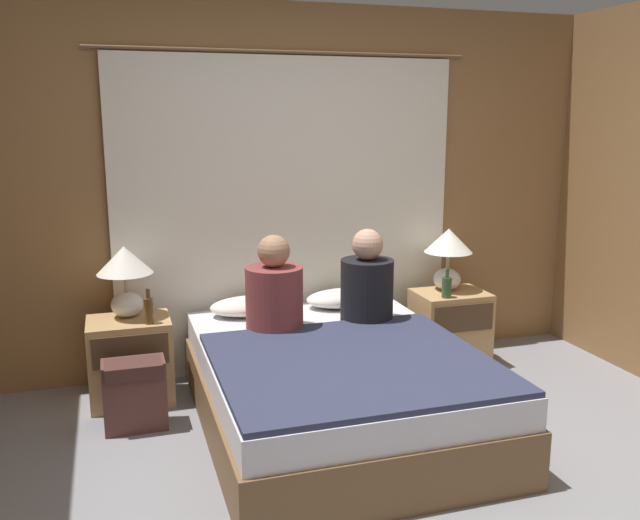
{
  "coord_description": "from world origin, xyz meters",
  "views": [
    {
      "loc": [
        -1.17,
        -2.58,
        1.77
      ],
      "look_at": [
        0.0,
        1.17,
        0.92
      ],
      "focal_mm": 38.0,
      "sensor_mm": 36.0,
      "label": 1
    }
  ],
  "objects_px": {
    "pillow_left": "(250,306)",
    "person_right_in_bed": "(367,284)",
    "backpack_on_floor": "(135,391)",
    "beer_bottle_on_left_stand": "(149,310)",
    "lamp_left": "(125,271)",
    "lamp_right": "(448,250)",
    "person_left_in_bed": "(274,292)",
    "nightstand_right": "(450,328)",
    "pillow_right": "(344,298)",
    "bed": "(335,387)",
    "beer_bottle_on_right_stand": "(447,287)",
    "nightstand_left": "(131,360)"
  },
  "relations": [
    {
      "from": "pillow_right",
      "to": "person_right_in_bed",
      "type": "height_order",
      "value": "person_right_in_bed"
    },
    {
      "from": "pillow_right",
      "to": "beer_bottle_on_left_stand",
      "type": "distance_m",
      "value": 1.33
    },
    {
      "from": "backpack_on_floor",
      "to": "pillow_left",
      "type": "bearing_deg",
      "value": 31.66
    },
    {
      "from": "beer_bottle_on_left_stand",
      "to": "beer_bottle_on_right_stand",
      "type": "bearing_deg",
      "value": 0.0
    },
    {
      "from": "bed",
      "to": "lamp_left",
      "type": "relative_size",
      "value": 4.39
    },
    {
      "from": "pillow_left",
      "to": "beer_bottle_on_right_stand",
      "type": "relative_size",
      "value": 2.66
    },
    {
      "from": "backpack_on_floor",
      "to": "lamp_right",
      "type": "bearing_deg",
      "value": 12.06
    },
    {
      "from": "person_left_in_bed",
      "to": "person_right_in_bed",
      "type": "bearing_deg",
      "value": 0.0
    },
    {
      "from": "pillow_left",
      "to": "person_right_in_bed",
      "type": "distance_m",
      "value": 0.79
    },
    {
      "from": "nightstand_left",
      "to": "person_left_in_bed",
      "type": "xyz_separation_m",
      "value": [
        0.86,
        -0.28,
        0.44
      ]
    },
    {
      "from": "lamp_left",
      "to": "person_right_in_bed",
      "type": "relative_size",
      "value": 0.75
    },
    {
      "from": "person_right_in_bed",
      "to": "beer_bottle_on_left_stand",
      "type": "relative_size",
      "value": 2.74
    },
    {
      "from": "nightstand_right",
      "to": "person_right_in_bed",
      "type": "height_order",
      "value": "person_right_in_bed"
    },
    {
      "from": "pillow_right",
      "to": "person_right_in_bed",
      "type": "bearing_deg",
      "value": -86.12
    },
    {
      "from": "person_left_in_bed",
      "to": "lamp_left",
      "type": "bearing_deg",
      "value": 157.49
    },
    {
      "from": "lamp_right",
      "to": "nightstand_right",
      "type": "bearing_deg",
      "value": -90.0
    },
    {
      "from": "lamp_left",
      "to": "pillow_left",
      "type": "relative_size",
      "value": 0.84
    },
    {
      "from": "beer_bottle_on_right_stand",
      "to": "nightstand_right",
      "type": "bearing_deg",
      "value": 49.1
    },
    {
      "from": "person_left_in_bed",
      "to": "beer_bottle_on_left_stand",
      "type": "relative_size",
      "value": 2.71
    },
    {
      "from": "pillow_left",
      "to": "beer_bottle_on_left_stand",
      "type": "height_order",
      "value": "beer_bottle_on_left_stand"
    },
    {
      "from": "nightstand_left",
      "to": "person_right_in_bed",
      "type": "bearing_deg",
      "value": -11.0
    },
    {
      "from": "nightstand_left",
      "to": "beer_bottle_on_left_stand",
      "type": "xyz_separation_m",
      "value": [
        0.12,
        -0.12,
        0.35
      ]
    },
    {
      "from": "person_right_in_bed",
      "to": "backpack_on_floor",
      "type": "distance_m",
      "value": 1.54
    },
    {
      "from": "lamp_right",
      "to": "person_right_in_bed",
      "type": "bearing_deg",
      "value": -154.83
    },
    {
      "from": "beer_bottle_on_left_stand",
      "to": "person_left_in_bed",
      "type": "bearing_deg",
      "value": -12.7
    },
    {
      "from": "backpack_on_floor",
      "to": "beer_bottle_on_left_stand",
      "type": "bearing_deg",
      "value": 67.82
    },
    {
      "from": "bed",
      "to": "person_right_in_bed",
      "type": "relative_size",
      "value": 3.28
    },
    {
      "from": "nightstand_right",
      "to": "backpack_on_floor",
      "type": "distance_m",
      "value": 2.25
    },
    {
      "from": "bed",
      "to": "person_right_in_bed",
      "type": "bearing_deg",
      "value": 50.27
    },
    {
      "from": "pillow_right",
      "to": "beer_bottle_on_left_stand",
      "type": "height_order",
      "value": "beer_bottle_on_left_stand"
    },
    {
      "from": "beer_bottle_on_right_stand",
      "to": "backpack_on_floor",
      "type": "distance_m",
      "value": 2.16
    },
    {
      "from": "nightstand_right",
      "to": "person_right_in_bed",
      "type": "relative_size",
      "value": 0.89
    },
    {
      "from": "lamp_left",
      "to": "beer_bottle_on_right_stand",
      "type": "height_order",
      "value": "lamp_left"
    },
    {
      "from": "pillow_left",
      "to": "pillow_right",
      "type": "distance_m",
      "value": 0.66
    },
    {
      "from": "pillow_left",
      "to": "person_right_in_bed",
      "type": "bearing_deg",
      "value": -27.97
    },
    {
      "from": "pillow_left",
      "to": "backpack_on_floor",
      "type": "distance_m",
      "value": 0.96
    },
    {
      "from": "nightstand_right",
      "to": "pillow_right",
      "type": "height_order",
      "value": "pillow_right"
    },
    {
      "from": "nightstand_right",
      "to": "backpack_on_floor",
      "type": "bearing_deg",
      "value": -169.72
    },
    {
      "from": "pillow_right",
      "to": "backpack_on_floor",
      "type": "bearing_deg",
      "value": -161.52
    },
    {
      "from": "lamp_right",
      "to": "person_left_in_bed",
      "type": "height_order",
      "value": "person_left_in_bed"
    },
    {
      "from": "person_right_in_bed",
      "to": "backpack_on_floor",
      "type": "relative_size",
      "value": 1.47
    },
    {
      "from": "lamp_left",
      "to": "nightstand_left",
      "type": "bearing_deg",
      "value": -90.0
    },
    {
      "from": "lamp_right",
      "to": "nightstand_left",
      "type": "bearing_deg",
      "value": -178.15
    },
    {
      "from": "person_left_in_bed",
      "to": "beer_bottle_on_left_stand",
      "type": "xyz_separation_m",
      "value": [
        -0.74,
        0.17,
        -0.09
      ]
    },
    {
      "from": "pillow_left",
      "to": "pillow_right",
      "type": "bearing_deg",
      "value": 0.0
    },
    {
      "from": "lamp_right",
      "to": "pillow_left",
      "type": "distance_m",
      "value": 1.47
    },
    {
      "from": "nightstand_left",
      "to": "lamp_left",
      "type": "distance_m",
      "value": 0.56
    },
    {
      "from": "pillow_left",
      "to": "pillow_right",
      "type": "xyz_separation_m",
      "value": [
        0.66,
        0.0,
        0.0
      ]
    },
    {
      "from": "bed",
      "to": "backpack_on_floor",
      "type": "bearing_deg",
      "value": 164.47
    },
    {
      "from": "bed",
      "to": "pillow_left",
      "type": "xyz_separation_m",
      "value": [
        -0.33,
        0.79,
        0.3
      ]
    }
  ]
}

